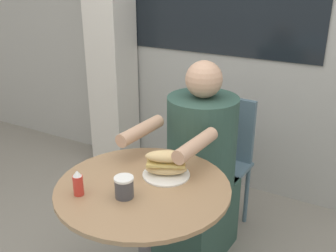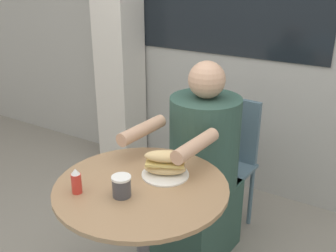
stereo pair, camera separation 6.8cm
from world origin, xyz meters
TOP-DOWN VIEW (x-y plane):
  - storefront_wall at (-0.00, 1.49)m, footprint 8.00×0.09m
  - lattice_pillar at (-1.13, 1.28)m, footprint 0.30×0.30m
  - cafe_table at (0.00, 0.00)m, footprint 0.76×0.76m
  - diner_chair at (-0.01, 0.94)m, footprint 0.40×0.40m
  - seated_diner at (-0.01, 0.59)m, footprint 0.42×0.73m
  - sandwich_on_plate at (0.04, 0.13)m, footprint 0.22×0.22m
  - drink_cup at (-0.02, -0.11)m, footprint 0.08×0.08m
  - condiment_bottle at (-0.19, -0.19)m, footprint 0.04×0.04m

SIDE VIEW (x-z plane):
  - seated_diner at x=-0.01m, z-range -0.09..1.09m
  - diner_chair at x=-0.01m, z-range 0.09..0.96m
  - cafe_table at x=0.00m, z-range 0.18..0.94m
  - drink_cup at x=-0.02m, z-range 0.76..0.85m
  - sandwich_on_plate at x=0.04m, z-range 0.75..0.87m
  - condiment_bottle at x=-0.19m, z-range 0.76..0.87m
  - lattice_pillar at x=-1.13m, z-range 0.00..2.40m
  - storefront_wall at x=0.00m, z-range 0.00..2.80m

